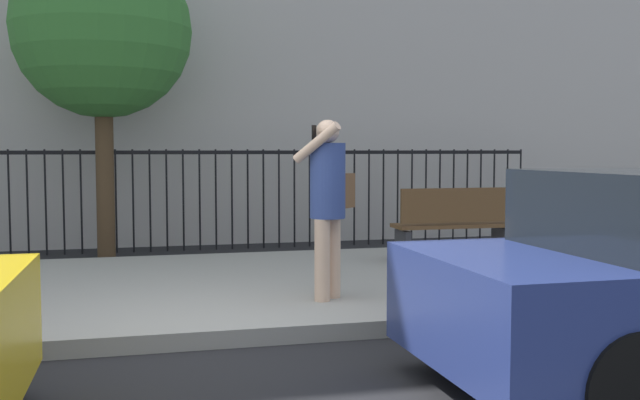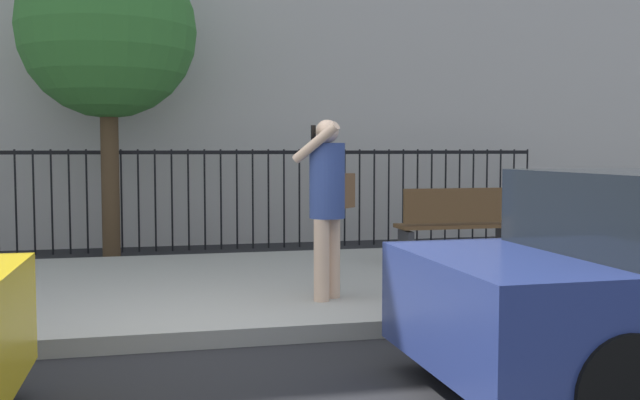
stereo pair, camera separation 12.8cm
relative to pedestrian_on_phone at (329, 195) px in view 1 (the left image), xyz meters
name	(u,v)px [view 1 (the left image)]	position (x,y,z in m)	size (l,w,h in m)	color
ground_plane	(216,350)	(-1.20, -1.01, -1.16)	(60.00, 60.00, 0.00)	black
sidewalk	(194,289)	(-1.20, 1.19, -1.08)	(28.00, 4.40, 0.15)	#9E9B93
iron_fence	(175,186)	(-1.20, 4.89, -0.14)	(12.03, 0.04, 1.60)	black
pedestrian_on_phone	(329,195)	(0.00, 0.00, 0.00)	(0.69, 0.69, 1.73)	beige
street_bench	(456,222)	(2.24, 2.01, -0.51)	(1.60, 0.45, 0.95)	brown
street_tree_near	(102,30)	(-2.23, 4.29, 2.14)	(2.55, 2.55, 4.59)	#4C3823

